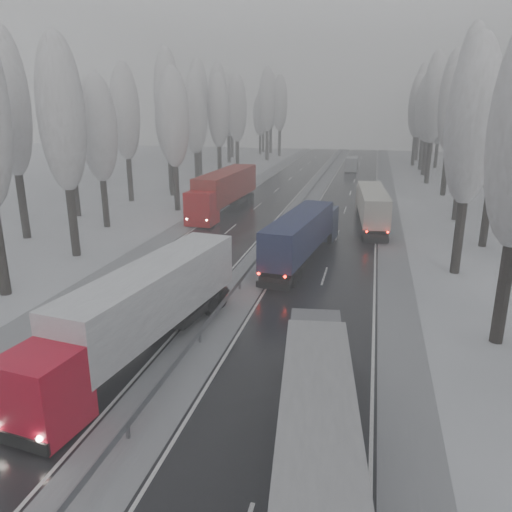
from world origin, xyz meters
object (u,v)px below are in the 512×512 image
at_px(truck_grey_tarp, 317,425).
at_px(truck_red_red, 224,189).
at_px(truck_cream_box, 371,204).
at_px(box_truck_distant, 352,164).
at_px(truck_blue_box, 303,233).
at_px(truck_red_white, 143,307).

bearing_deg(truck_grey_tarp, truck_red_red, 103.69).
distance_m(truck_grey_tarp, truck_cream_box, 37.37).
distance_m(truck_cream_box, box_truck_distant, 44.07).
bearing_deg(truck_cream_box, box_truck_distant, 90.46).
distance_m(truck_blue_box, truck_cream_box, 14.34).
distance_m(truck_blue_box, truck_red_white, 17.87).
bearing_deg(truck_blue_box, box_truck_distant, 96.20).
relative_size(truck_blue_box, truck_cream_box, 1.02).
height_order(truck_grey_tarp, truck_blue_box, truck_blue_box).
relative_size(truck_grey_tarp, truck_blue_box, 0.93).
distance_m(truck_grey_tarp, truck_blue_box, 24.23).
height_order(truck_grey_tarp, truck_red_red, truck_red_red).
relative_size(truck_blue_box, truck_red_white, 0.92).
height_order(truck_cream_box, truck_red_red, truck_red_red).
height_order(truck_grey_tarp, truck_red_white, truck_red_white).
height_order(truck_grey_tarp, box_truck_distant, truck_grey_tarp).
xyz_separation_m(truck_blue_box, truck_cream_box, (5.03, 13.43, -0.04)).
relative_size(truck_grey_tarp, truck_cream_box, 0.95).
xyz_separation_m(truck_cream_box, truck_red_red, (-16.40, 2.71, 0.44)).
distance_m(truck_cream_box, truck_red_white, 32.20).
height_order(truck_blue_box, truck_red_red, truck_red_red).
bearing_deg(truck_red_red, box_truck_distant, 75.91).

